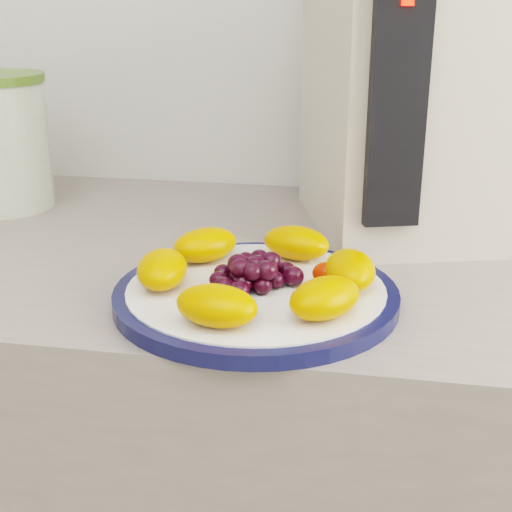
# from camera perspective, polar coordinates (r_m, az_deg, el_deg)

# --- Properties ---
(plate_rim) EXTENTS (0.29, 0.29, 0.01)m
(plate_rim) POSITION_cam_1_polar(r_m,az_deg,el_deg) (0.72, 0.00, -3.17)
(plate_rim) COLOR #0E123C
(plate_rim) RESTS_ON counter
(plate_face) EXTENTS (0.26, 0.26, 0.02)m
(plate_face) POSITION_cam_1_polar(r_m,az_deg,el_deg) (0.72, 0.00, -3.10)
(plate_face) COLOR white
(plate_face) RESTS_ON counter
(appliance_body) EXTENTS (0.28, 0.33, 0.36)m
(appliance_body) POSITION_cam_1_polar(r_m,az_deg,el_deg) (0.94, 11.51, 12.80)
(appliance_body) COLOR beige
(appliance_body) RESTS_ON counter
(appliance_panel) EXTENTS (0.06, 0.04, 0.27)m
(appliance_panel) POSITION_cam_1_polar(r_m,az_deg,el_deg) (0.79, 11.22, 11.80)
(appliance_panel) COLOR black
(appliance_panel) RESTS_ON appliance_body
(appliance_led) EXTENTS (0.01, 0.01, 0.01)m
(appliance_led) POSITION_cam_1_polar(r_m,az_deg,el_deg) (0.77, 12.02, 19.22)
(appliance_led) COLOR #FF0C05
(appliance_led) RESTS_ON appliance_panel
(fruit_plate) EXTENTS (0.25, 0.25, 0.04)m
(fruit_plate) POSITION_cam_1_polar(r_m,az_deg,el_deg) (0.71, 0.37, -1.15)
(fruit_plate) COLOR #DC7200
(fruit_plate) RESTS_ON plate_face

